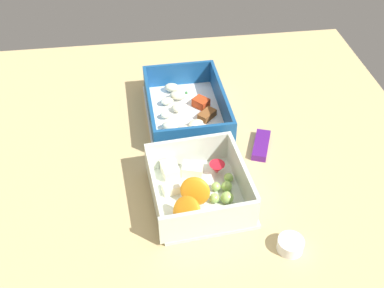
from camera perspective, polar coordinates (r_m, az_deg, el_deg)
table_surface at (r=77.32cm, az=0.13°, el=-2.25°), size 80.00×80.00×2.00cm
pasta_container at (r=83.99cm, az=-0.72°, el=4.25°), size 20.48×14.34×5.27cm
fruit_bowl at (r=68.96cm, az=0.76°, el=-5.56°), size 16.38×15.12×5.68cm
candy_bar at (r=78.94cm, az=8.54°, el=-0.14°), size 7.39×4.77×1.20cm
paper_cup_liner at (r=65.23cm, az=12.05°, el=-12.07°), size 3.60×3.60×1.84cm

